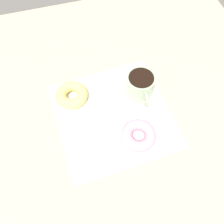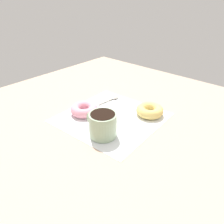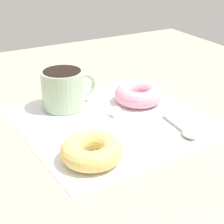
% 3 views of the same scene
% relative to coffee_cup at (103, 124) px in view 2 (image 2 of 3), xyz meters
% --- Properties ---
extents(ground_plane, '(1.20, 1.20, 0.02)m').
position_rel_coffee_cup_xyz_m(ground_plane, '(0.11, 0.07, -0.06)').
color(ground_plane, tan).
extents(napkin, '(0.37, 0.37, 0.00)m').
position_rel_coffee_cup_xyz_m(napkin, '(0.11, 0.06, -0.04)').
color(napkin, white).
rests_on(napkin, ground_plane).
extents(coffee_cup, '(0.09, 0.13, 0.08)m').
position_rel_coffee_cup_xyz_m(coffee_cup, '(0.00, 0.00, 0.00)').
color(coffee_cup, '#9EB793').
rests_on(coffee_cup, napkin).
extents(donut_near_cup, '(0.11, 0.11, 0.04)m').
position_rel_coffee_cup_xyz_m(donut_near_cup, '(0.22, -0.04, -0.03)').
color(donut_near_cup, '#E5C66B').
rests_on(donut_near_cup, napkin).
extents(donut_far, '(0.11, 0.11, 0.04)m').
position_rel_coffee_cup_xyz_m(donut_far, '(0.06, 0.16, -0.02)').
color(donut_far, pink).
rests_on(donut_far, napkin).
extents(spoon, '(0.11, 0.03, 0.01)m').
position_rel_coffee_cup_xyz_m(spoon, '(0.23, 0.15, -0.04)').
color(spoon, '#B7B2A8').
rests_on(spoon, napkin).
extents(sugar_cube, '(0.02, 0.02, 0.02)m').
position_rel_coffee_cup_xyz_m(sugar_cube, '(0.09, 0.08, -0.03)').
color(sugar_cube, white).
rests_on(sugar_cube, napkin).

